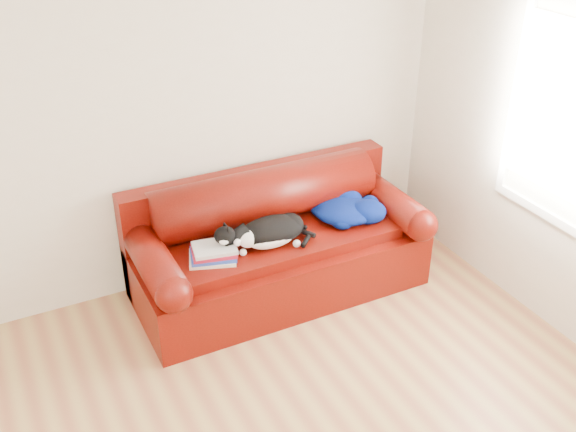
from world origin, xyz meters
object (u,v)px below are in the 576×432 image
object	(u,v)px
sofa_base	(279,263)
book_stack	(213,253)
cat	(271,232)
blanket	(347,209)

from	to	relation	value
sofa_base	book_stack	distance (m)	0.64
book_stack	cat	bearing A→B (deg)	-0.36
cat	blanket	world-z (taller)	cat
sofa_base	cat	world-z (taller)	cat
book_stack	blanket	bearing A→B (deg)	4.21
cat	sofa_base	bearing A→B (deg)	44.97
blanket	sofa_base	bearing A→B (deg)	176.07
sofa_base	book_stack	size ratio (longest dim) A/B	5.69
book_stack	cat	xyz separation A→B (m)	(0.43, -0.00, 0.05)
sofa_base	blanket	size ratio (longest dim) A/B	3.65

